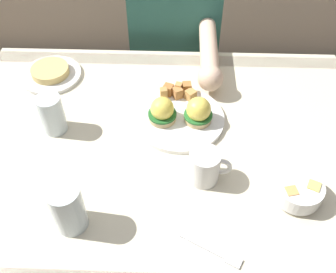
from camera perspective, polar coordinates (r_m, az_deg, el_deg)
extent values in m
plane|color=#7F664C|center=(1.74, -0.69, -17.45)|extent=(6.00, 6.00, 0.00)
cube|color=beige|center=(1.13, -1.02, -1.82)|extent=(1.20, 0.90, 0.03)
cube|color=#B23838|center=(1.41, -0.25, 10.99)|extent=(1.20, 0.06, 0.00)
cube|color=brown|center=(1.77, -18.30, 0.87)|extent=(0.06, 0.06, 0.71)
cube|color=brown|center=(1.74, 18.20, -0.06)|extent=(0.06, 0.06, 0.71)
cylinder|color=white|center=(1.18, 1.64, 2.61)|extent=(0.27, 0.27, 0.01)
cylinder|color=tan|center=(1.16, -1.07, 2.88)|extent=(0.08, 0.08, 0.02)
cylinder|color=#236028|center=(1.15, -1.08, 3.30)|extent=(0.08, 0.08, 0.01)
sphere|color=#F7DB56|center=(1.14, -1.09, 4.09)|extent=(0.07, 0.07, 0.07)
cylinder|color=tan|center=(1.16, 4.36, 2.74)|extent=(0.08, 0.08, 0.02)
cylinder|color=#286B2D|center=(1.15, 4.40, 3.16)|extent=(0.08, 0.08, 0.01)
sphere|color=#F7DB56|center=(1.14, 4.46, 3.97)|extent=(0.07, 0.07, 0.07)
cube|color=#B77A42|center=(1.23, 1.40, 6.34)|extent=(0.04, 0.04, 0.03)
cube|color=tan|center=(1.22, 3.30, 6.03)|extent=(0.04, 0.04, 0.03)
cube|color=tan|center=(1.22, -0.81, 6.27)|extent=(0.02, 0.02, 0.04)
cube|color=#AD7038|center=(1.24, 0.02, 6.78)|extent=(0.04, 0.04, 0.03)
cube|color=tan|center=(1.24, 1.54, 6.98)|extent=(0.03, 0.03, 0.04)
cube|color=#AD7038|center=(1.24, 2.74, 7.01)|extent=(0.03, 0.03, 0.04)
cylinder|color=white|center=(1.06, 18.02, -8.25)|extent=(0.10, 0.10, 0.01)
cylinder|color=white|center=(1.03, 18.37, -7.40)|extent=(0.12, 0.12, 0.04)
cube|color=#F4DB66|center=(1.04, 18.88, -7.51)|extent=(0.02, 0.02, 0.02)
cube|color=#F4DB66|center=(1.04, 18.37, -7.36)|extent=(0.03, 0.03, 0.02)
cube|color=#F4DB66|center=(1.05, 18.58, -6.45)|extent=(0.03, 0.03, 0.02)
cube|color=#F4A85B|center=(1.04, 18.99, -5.99)|extent=(0.03, 0.03, 0.02)
cube|color=#EA6B70|center=(1.04, 18.91, -6.53)|extent=(0.03, 0.03, 0.02)
cube|color=#F4DB66|center=(1.03, 20.23, -7.10)|extent=(0.04, 0.04, 0.03)
cube|color=#B7E093|center=(1.04, 18.57, -7.61)|extent=(0.04, 0.04, 0.03)
cube|color=#F4A85B|center=(1.01, 17.33, -7.90)|extent=(0.03, 0.03, 0.03)
cube|color=#B7E093|center=(1.02, 18.99, -8.37)|extent=(0.03, 0.03, 0.03)
cylinder|color=white|center=(1.01, 5.27, -4.37)|extent=(0.08, 0.08, 0.09)
cylinder|color=black|center=(0.98, 5.43, -2.88)|extent=(0.07, 0.07, 0.01)
torus|color=white|center=(1.01, 7.71, -4.35)|extent=(0.06, 0.02, 0.06)
cube|color=silver|center=(0.94, 5.07, -15.43)|extent=(0.11, 0.07, 0.00)
cube|color=silver|center=(0.94, 9.52, -17.38)|extent=(0.04, 0.04, 0.00)
cylinder|color=silver|center=(1.16, -16.48, 3.13)|extent=(0.07, 0.07, 0.12)
cylinder|color=silver|center=(1.17, -16.35, 2.69)|extent=(0.06, 0.06, 0.09)
cylinder|color=silver|center=(0.94, -14.35, -9.99)|extent=(0.08, 0.08, 0.14)
cylinder|color=silver|center=(0.96, -14.04, -10.86)|extent=(0.07, 0.07, 0.08)
cylinder|color=white|center=(1.39, -16.56, 8.55)|extent=(0.20, 0.20, 0.01)
cylinder|color=#DBBC70|center=(1.38, -16.72, 9.13)|extent=(0.12, 0.12, 0.02)
cylinder|color=#33333D|center=(1.85, -2.08, 0.70)|extent=(0.11, 0.11, 0.45)
cylinder|color=#33333D|center=(1.85, 3.48, 0.56)|extent=(0.11, 0.11, 0.45)
cube|color=#2D665B|center=(1.62, 0.95, 14.78)|extent=(0.34, 0.20, 0.50)
cylinder|color=beige|center=(1.36, 5.93, 12.39)|extent=(0.06, 0.30, 0.06)
sphere|color=beige|center=(1.24, 6.17, 8.37)|extent=(0.08, 0.08, 0.08)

